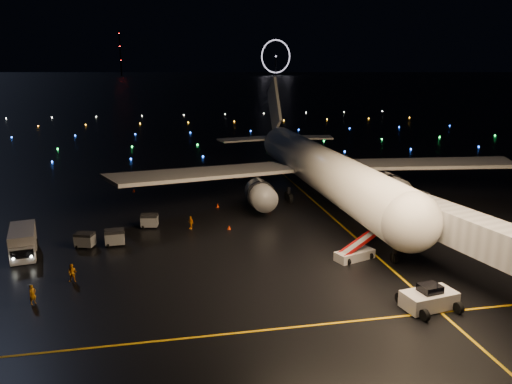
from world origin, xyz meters
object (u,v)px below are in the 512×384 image
(pushback_tug, at_px, (429,297))
(service_truck, at_px, (23,241))
(airliner, at_px, (314,141))
(crew_b, at_px, (72,273))
(crew_a, at_px, (33,294))
(baggage_cart_2, at_px, (85,240))
(baggage_cart_1, at_px, (115,238))
(crew_c, at_px, (191,222))
(belt_loader, at_px, (355,246))
(baggage_cart_0, at_px, (150,221))

(pushback_tug, relative_size, service_truck, 0.56)
(airliner, distance_m, service_truck, 40.70)
(service_truck, bearing_deg, crew_b, -64.60)
(crew_a, relative_size, baggage_cart_2, 0.88)
(airliner, relative_size, baggage_cart_2, 30.69)
(service_truck, height_order, baggage_cart_2, service_truck)
(crew_a, bearing_deg, crew_b, 9.89)
(pushback_tug, xyz_separation_m, baggage_cart_2, (-29.59, 20.00, -0.22))
(crew_b, bearing_deg, baggage_cart_1, 80.43)
(crew_a, distance_m, baggage_cart_1, 14.19)
(crew_b, relative_size, crew_c, 1.09)
(pushback_tug, height_order, crew_a, pushback_tug)
(airliner, xyz_separation_m, baggage_cart_2, (-30.67, -15.24, -7.61))
(pushback_tug, xyz_separation_m, crew_c, (-17.83, 24.12, -0.25))
(airliner, xyz_separation_m, service_truck, (-36.74, -16.06, -7.00))
(airliner, bearing_deg, crew_c, -150.67)
(pushback_tug, distance_m, baggage_cart_2, 35.72)
(belt_loader, bearing_deg, crew_a, 168.21)
(baggage_cart_2, bearing_deg, airliner, 44.90)
(service_truck, bearing_deg, baggage_cart_1, -5.97)
(belt_loader, distance_m, baggage_cart_2, 29.01)
(crew_a, bearing_deg, airliner, -6.51)
(pushback_tug, height_order, baggage_cart_0, pushback_tug)
(crew_b, relative_size, baggage_cart_1, 0.83)
(crew_c, distance_m, baggage_cart_1, 9.53)
(pushback_tug, relative_size, baggage_cart_2, 2.26)
(pushback_tug, height_order, service_truck, service_truck)
(airliner, distance_m, crew_b, 39.79)
(pushback_tug, xyz_separation_m, service_truck, (-35.66, 19.18, 0.39))
(crew_a, distance_m, baggage_cart_2, 13.20)
(pushback_tug, relative_size, crew_b, 2.52)
(crew_c, height_order, baggage_cart_2, baggage_cart_2)
(crew_b, bearing_deg, crew_c, 57.55)
(pushback_tug, bearing_deg, baggage_cart_1, 132.98)
(crew_c, bearing_deg, belt_loader, 17.64)
(crew_b, height_order, baggage_cart_1, baggage_cart_1)
(baggage_cart_0, distance_m, baggage_cart_1, 6.65)
(belt_loader, relative_size, baggage_cart_0, 3.14)
(crew_c, xyz_separation_m, baggage_cart_0, (-4.92, 1.46, 0.04))
(airliner, xyz_separation_m, pushback_tug, (-1.08, -35.24, -7.39))
(service_truck, relative_size, baggage_cart_1, 3.72)
(baggage_cart_2, bearing_deg, pushback_tug, -15.57)
(crew_c, bearing_deg, pushback_tug, 3.47)
(pushback_tug, bearing_deg, airliner, 78.39)
(airliner, relative_size, crew_a, 34.70)
(belt_loader, height_order, baggage_cart_0, belt_loader)
(crew_c, bearing_deg, crew_b, -74.65)
(pushback_tug, bearing_deg, crew_a, 157.78)
(crew_b, relative_size, baggage_cart_2, 0.90)
(crew_a, bearing_deg, belt_loader, -39.15)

